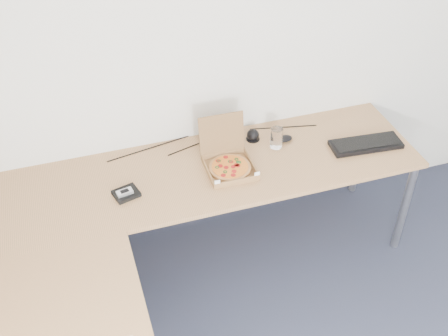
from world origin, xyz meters
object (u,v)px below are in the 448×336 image
object	(u,v)px
keyboard	(366,144)
wallet	(126,193)
desk	(173,236)
drinking_glass	(276,138)
pizza_box	(229,164)

from	to	relation	value
keyboard	wallet	size ratio (longest dim) A/B	3.27
desk	keyboard	distance (m)	1.35
drinking_glass	desk	bearing A→B (deg)	-146.51
drinking_glass	keyboard	world-z (taller)	drinking_glass
drinking_glass	wallet	distance (m)	0.97
desk	drinking_glass	xyz separation A→B (m)	(0.77, 0.51, 0.09)
drinking_glass	keyboard	size ratio (longest dim) A/B	0.30
wallet	keyboard	bearing A→B (deg)	-15.14
pizza_box	drinking_glass	world-z (taller)	pizza_box
desk	pizza_box	distance (m)	0.59
desk	pizza_box	xyz separation A→B (m)	(0.43, 0.40, 0.06)
pizza_box	keyboard	bearing A→B (deg)	-2.46
keyboard	wallet	bearing A→B (deg)	-175.30
desk	wallet	distance (m)	0.40
desk	wallet	size ratio (longest dim) A/B	18.65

